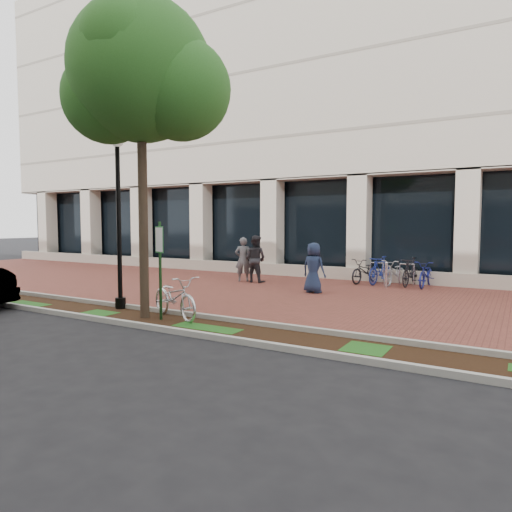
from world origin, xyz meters
The scene contains 15 objects.
ground centered at (0.00, 0.00, 0.00)m, with size 120.00×120.00×0.00m, color black.
brick_plaza centered at (0.00, 0.00, 0.01)m, with size 40.00×9.00×0.01m, color brown.
planting_strip centered at (0.00, -5.25, 0.01)m, with size 40.00×1.50×0.01m, color black.
curb_plaza_side centered at (0.00, -4.50, 0.06)m, with size 40.00×0.12×0.12m, color #A6A69D.
curb_street_side centered at (0.00, -6.00, 0.06)m, with size 40.00×0.12×0.12m, color #A6A69D.
near_office_building centered at (0.00, 10.47, 10.05)m, with size 40.00×12.12×16.00m.
parking_sign centered at (0.43, -5.14, 1.48)m, with size 0.34×0.07×2.32m.
lamppost centered at (-1.47, -4.60, 2.60)m, with size 0.36×0.36×4.62m.
street_tree centered at (-0.02, -5.11, 5.62)m, with size 3.97×3.31×7.49m.
locked_bicycle centered at (0.59, -4.81, 0.52)m, with size 0.69×1.98×1.04m, color silver.
pedestrian_left centered at (-1.66, 1.87, 0.87)m, with size 0.63×0.42×1.74m, color #5D5C61.
pedestrian_mid centered at (-1.14, 1.93, 0.91)m, with size 0.88×0.69×1.82m, color #29282D.
pedestrian_right centered at (1.87, 0.57, 0.83)m, with size 0.81×0.53×1.65m, color #1C2846.
bollard centered at (3.63, 2.95, 0.48)m, with size 0.12×0.12×0.94m.
bike_rack_cluster centered at (3.72, 3.82, 0.49)m, with size 3.09×1.90×1.05m.
Camera 1 is at (7.76, -13.15, 2.28)m, focal length 32.00 mm.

